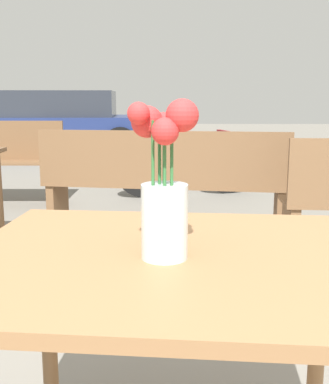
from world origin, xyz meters
name	(u,v)px	position (x,y,z in m)	size (l,w,h in m)	color
table_front	(171,293)	(0.00, 0.00, 0.63)	(1.02, 0.87, 0.72)	#9E7047
flower_vase	(165,191)	(-0.01, -0.03, 0.88)	(0.15, 0.14, 0.35)	silver
bench_near	(163,181)	(-0.08, 2.45, 0.47)	(1.86, 0.59, 0.85)	brown
bicycle	(187,164)	(0.14, 4.29, 0.35)	(1.61, 0.56, 0.78)	black
parked_car	(55,125)	(-2.24, 7.95, 0.58)	(4.12, 2.00, 1.21)	navy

